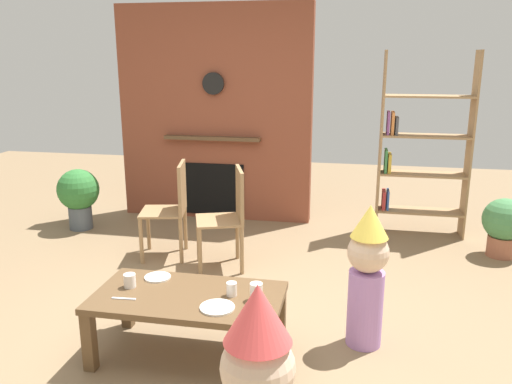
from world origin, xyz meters
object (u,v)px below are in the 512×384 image
at_px(paper_plate_rear, 217,307).
at_px(potted_plant_short, 79,194).
at_px(bookshelf, 418,151).
at_px(paper_cup_near_left, 256,292).
at_px(child_in_pink, 367,273).
at_px(potted_plant_tall, 504,224).
at_px(dining_chair_middle, 229,212).
at_px(birthday_cake_slice, 262,315).
at_px(dining_chair_left, 173,204).
at_px(paper_cup_center, 232,289).
at_px(paper_cup_near_right, 130,281).
at_px(paper_plate_front, 158,277).
at_px(coffee_table, 188,304).

height_order(paper_plate_rear, potted_plant_short, potted_plant_short).
height_order(bookshelf, paper_cup_near_left, bookshelf).
distance_m(child_in_pink, potted_plant_tall, 2.24).
xyz_separation_m(dining_chair_middle, potted_plant_short, (-1.86, 0.72, -0.12)).
xyz_separation_m(paper_plate_rear, potted_plant_tall, (2.15, 2.31, -0.10)).
relative_size(dining_chair_middle, potted_plant_short, 1.36).
bearing_deg(birthday_cake_slice, dining_chair_left, 122.96).
relative_size(paper_cup_center, child_in_pink, 0.09).
bearing_deg(bookshelf, dining_chair_middle, -143.47).
bearing_deg(potted_plant_short, paper_cup_near_right, -53.73).
bearing_deg(dining_chair_left, potted_plant_short, -36.40).
bearing_deg(birthday_cake_slice, child_in_pink, 45.13).
relative_size(paper_plate_front, child_in_pink, 0.18).
distance_m(dining_chair_left, potted_plant_short, 1.42).
xyz_separation_m(paper_cup_center, dining_chair_middle, (-0.36, 1.39, 0.05)).
bearing_deg(birthday_cake_slice, potted_plant_tall, 52.12).
relative_size(bookshelf, paper_cup_near_right, 21.84).
xyz_separation_m(bookshelf, child_in_pink, (-0.53, -2.35, -0.39)).
bearing_deg(birthday_cake_slice, dining_chair_middle, 109.70).
bearing_deg(child_in_pink, paper_cup_near_right, -5.82).
distance_m(child_in_pink, dining_chair_left, 2.14).
height_order(bookshelf, potted_plant_tall, bookshelf).
relative_size(paper_plate_front, paper_plate_rear, 0.84).
xyz_separation_m(coffee_table, paper_cup_near_right, (-0.40, 0.03, 0.11)).
bearing_deg(paper_cup_near_right, birthday_cake_slice, -16.34).
height_order(birthday_cake_slice, dining_chair_middle, dining_chair_middle).
xyz_separation_m(child_in_pink, dining_chair_middle, (-1.17, 1.09, 0.01)).
relative_size(paper_cup_center, dining_chair_left, 0.09).
bearing_deg(paper_cup_near_left, paper_cup_near_right, 178.18).
xyz_separation_m(paper_cup_center, paper_plate_rear, (-0.04, -0.18, -0.04)).
distance_m(paper_cup_near_left, potted_plant_tall, 2.91).
bearing_deg(paper_cup_near_right, child_in_pink, 11.94).
xyz_separation_m(paper_cup_near_right, child_in_pink, (1.48, 0.31, 0.04)).
bearing_deg(dining_chair_left, bookshelf, -166.14).
xyz_separation_m(bookshelf, paper_plate_front, (-1.89, -2.50, -0.47)).
xyz_separation_m(paper_cup_near_right, birthday_cake_slice, (0.90, -0.26, -0.01)).
distance_m(coffee_table, potted_plant_tall, 3.22).
height_order(paper_cup_near_left, potted_plant_tall, potted_plant_tall).
bearing_deg(potted_plant_short, dining_chair_left, -24.18).
bearing_deg(bookshelf, paper_cup_near_right, -127.06).
xyz_separation_m(birthday_cake_slice, potted_plant_short, (-2.46, 2.39, -0.06)).
distance_m(bookshelf, potted_plant_tall, 1.09).
relative_size(paper_plate_front, birthday_cake_slice, 1.71).
distance_m(paper_cup_near_right, potted_plant_tall, 3.50).
relative_size(bookshelf, potted_plant_tall, 3.39).
relative_size(paper_cup_center, potted_plant_short, 0.13).
bearing_deg(dining_chair_middle, paper_cup_near_left, 90.83).
xyz_separation_m(paper_plate_front, child_in_pink, (1.36, 0.15, 0.08)).
distance_m(bookshelf, dining_chair_middle, 2.15).
xyz_separation_m(paper_cup_near_right, potted_plant_tall, (2.77, 2.14, -0.14)).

